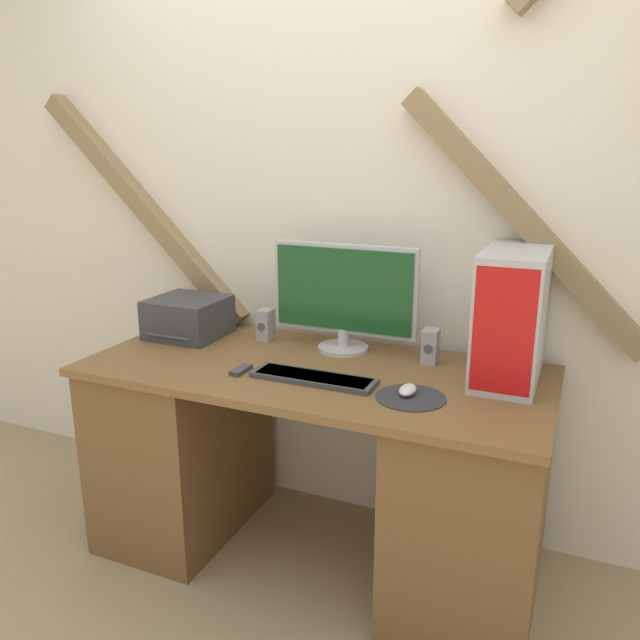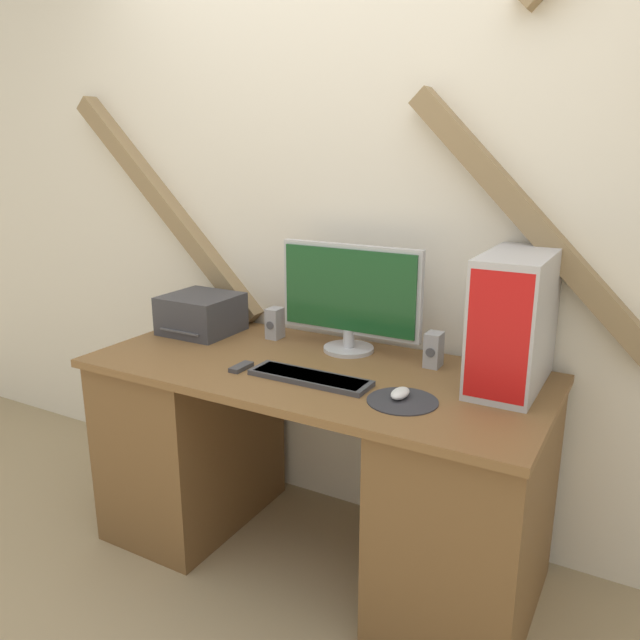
% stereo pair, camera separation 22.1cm
% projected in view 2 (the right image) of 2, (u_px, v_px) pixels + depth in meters
% --- Properties ---
extents(ground_plane, '(12.00, 12.00, 0.00)m').
position_uv_depth(ground_plane, '(260.00, 615.00, 2.17)').
color(ground_plane, '#9E8966').
extents(wall_back, '(6.40, 0.13, 2.70)m').
position_uv_depth(wall_back, '(369.00, 202.00, 2.48)').
color(wall_back, silver).
rests_on(wall_back, ground_plane).
extents(desk, '(1.69, 0.76, 0.80)m').
position_uv_depth(desk, '(314.00, 462.00, 2.38)').
color(desk, brown).
rests_on(desk, ground_plane).
extents(monitor, '(0.58, 0.20, 0.42)m').
position_uv_depth(monitor, '(350.00, 295.00, 2.40)').
color(monitor, '#B7B7BC').
rests_on(monitor, desk).
extents(keyboard, '(0.44, 0.13, 0.02)m').
position_uv_depth(keyboard, '(310.00, 377.00, 2.14)').
color(keyboard, '#3D3D42').
rests_on(keyboard, desk).
extents(mousepad, '(0.23, 0.23, 0.00)m').
position_uv_depth(mousepad, '(402.00, 401.00, 1.97)').
color(mousepad, '#2D2D33').
rests_on(mousepad, desk).
extents(mouse, '(0.05, 0.10, 0.03)m').
position_uv_depth(mouse, '(400.00, 393.00, 1.98)').
color(mouse, silver).
rests_on(mouse, mousepad).
extents(computer_tower, '(0.21, 0.44, 0.45)m').
position_uv_depth(computer_tower, '(514.00, 321.00, 2.05)').
color(computer_tower, '#B2B2B7').
rests_on(computer_tower, desk).
extents(printer, '(0.29, 0.29, 0.16)m').
position_uv_depth(printer, '(201.00, 314.00, 2.68)').
color(printer, '#38383D').
rests_on(printer, desk).
extents(speaker_left, '(0.06, 0.08, 0.13)m').
position_uv_depth(speaker_left, '(275.00, 323.00, 2.60)').
color(speaker_left, '#99999E').
rests_on(speaker_left, desk).
extents(speaker_right, '(0.06, 0.08, 0.13)m').
position_uv_depth(speaker_right, '(434.00, 350.00, 2.26)').
color(speaker_right, '#99999E').
rests_on(speaker_right, desk).
extents(remote_control, '(0.04, 0.10, 0.02)m').
position_uv_depth(remote_control, '(241.00, 367.00, 2.25)').
color(remote_control, '#38383D').
rests_on(remote_control, desk).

